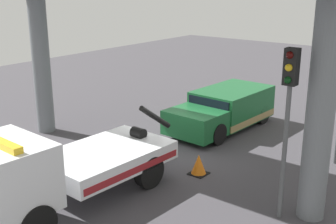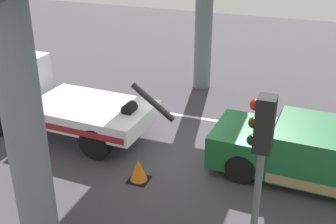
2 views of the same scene
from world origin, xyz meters
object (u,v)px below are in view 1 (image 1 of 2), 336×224
object	(u,v)px
tow_truck_white	(51,169)
towed_van_green	(224,110)
traffic_cone_orange	(199,165)
traffic_light_far	(289,98)

from	to	relation	value
tow_truck_white	towed_van_green	world-z (taller)	tow_truck_white
towed_van_green	traffic_cone_orange	bearing A→B (deg)	21.44
tow_truck_white	towed_van_green	bearing A→B (deg)	179.73
tow_truck_white	traffic_light_far	bearing A→B (deg)	124.19
towed_van_green	traffic_light_far	world-z (taller)	traffic_light_far
tow_truck_white	towed_van_green	distance (m)	8.88
towed_van_green	traffic_cone_orange	xyz separation A→B (m)	(4.55, 1.79, -0.46)
traffic_light_far	traffic_cone_orange	bearing A→B (deg)	-106.06
towed_van_green	traffic_light_far	size ratio (longest dim) A/B	1.18
traffic_light_far	traffic_cone_orange	xyz separation A→B (m)	(-0.92, -3.19, -2.94)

